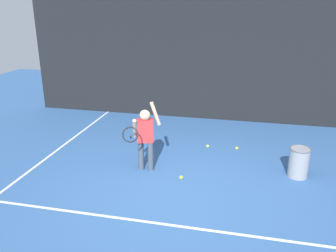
% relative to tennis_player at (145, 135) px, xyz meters
% --- Properties ---
extents(ground_plane, '(20.00, 20.00, 0.00)m').
position_rel_tennis_player_xyz_m(ground_plane, '(0.78, -0.75, -0.73)').
color(ground_plane, '#335B93').
extents(court_line_baseline, '(9.00, 0.05, 0.00)m').
position_rel_tennis_player_xyz_m(court_line_baseline, '(0.78, -1.64, -0.72)').
color(court_line_baseline, white).
rests_on(court_line_baseline, ground).
extents(court_line_sideline, '(0.05, 9.00, 0.00)m').
position_rel_tennis_player_xyz_m(court_line_sideline, '(-2.17, 0.25, -0.72)').
color(court_line_sideline, white).
rests_on(court_line_sideline, ground).
extents(back_fence_windscreen, '(10.08, 0.08, 3.23)m').
position_rel_tennis_player_xyz_m(back_fence_windscreen, '(0.78, 3.47, 0.89)').
color(back_fence_windscreen, black).
rests_on(back_fence_windscreen, ground).
extents(fence_post_0, '(0.09, 0.09, 3.38)m').
position_rel_tennis_player_xyz_m(fence_post_0, '(-4.11, 3.53, 0.96)').
color(fence_post_0, slate).
rests_on(fence_post_0, ground).
extents(fence_post_1, '(0.09, 0.09, 3.38)m').
position_rel_tennis_player_xyz_m(fence_post_1, '(0.78, 3.53, 0.96)').
color(fence_post_1, slate).
rests_on(fence_post_1, ground).
extents(tennis_player, '(0.58, 0.73, 1.35)m').
position_rel_tennis_player_xyz_m(tennis_player, '(0.00, 0.00, 0.00)').
color(tennis_player, '#3F4C59').
rests_on(tennis_player, ground).
extents(ball_hopper, '(0.38, 0.38, 0.56)m').
position_rel_tennis_player_xyz_m(ball_hopper, '(2.83, 0.37, -0.44)').
color(ball_hopper, gray).
rests_on(ball_hopper, ground).
extents(tennis_ball_2, '(0.07, 0.07, 0.07)m').
position_rel_tennis_player_xyz_m(tennis_ball_2, '(1.04, 1.37, -0.69)').
color(tennis_ball_2, '#CCE033').
rests_on(tennis_ball_2, ground).
extents(tennis_ball_3, '(0.07, 0.07, 0.07)m').
position_rel_tennis_player_xyz_m(tennis_ball_3, '(1.69, 1.40, -0.69)').
color(tennis_ball_3, '#CCE033').
rests_on(tennis_ball_3, ground).
extents(tennis_ball_4, '(0.07, 0.07, 0.07)m').
position_rel_tennis_player_xyz_m(tennis_ball_4, '(0.75, -0.22, -0.69)').
color(tennis_ball_4, '#CCE033').
rests_on(tennis_ball_4, ground).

